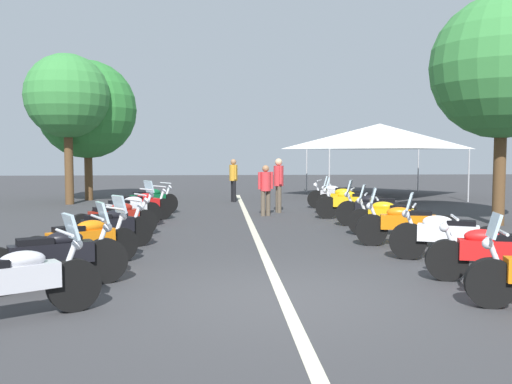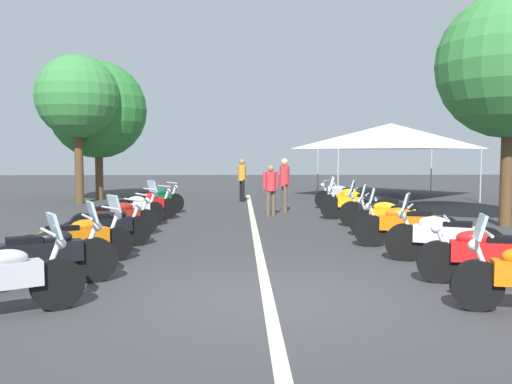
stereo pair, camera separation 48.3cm
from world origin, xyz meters
name	(u,v)px [view 2 (the right image)]	position (x,y,z in m)	size (l,w,h in m)	color
ground_plane	(268,298)	(0.00, 0.00, 0.00)	(80.00, 80.00, 0.00)	#38383A
lane_centre_stripe	(256,237)	(5.39, 0.00, 0.00)	(24.99, 0.16, 0.01)	beige
motorcycle_left_row_1	(43,255)	(0.68, 3.22, 0.48)	(1.14, 2.01, 1.23)	black
motorcycle_left_row_2	(77,240)	(2.17, 3.16, 0.46)	(1.45, 1.72, 1.20)	black
motorcycle_left_row_3	(107,227)	(3.86, 3.06, 0.45)	(1.33, 1.64, 0.99)	black
motorcycle_left_row_4	(116,218)	(5.49, 3.24, 0.45)	(1.24, 1.85, 0.98)	black
motorcycle_left_row_5	(131,210)	(7.05, 3.20, 0.47)	(1.37, 1.65, 1.21)	black
motorcycle_left_row_6	(145,205)	(8.42, 3.08, 0.45)	(1.47, 1.75, 0.99)	black
motorcycle_left_row_7	(155,200)	(10.10, 3.05, 0.46)	(1.38, 1.77, 1.00)	black
motorcycle_right_row_1	(486,255)	(0.64, -3.24, 0.45)	(0.85, 1.96, 1.00)	black
motorcycle_right_row_2	(442,237)	(2.25, -3.20, 0.48)	(1.00, 1.94, 1.23)	black
motorcycle_right_row_3	(406,225)	(3.88, -3.03, 0.47)	(0.82, 2.12, 1.22)	black
motorcycle_right_row_4	(391,217)	(5.32, -3.12, 0.46)	(0.92, 1.93, 1.20)	black
motorcycle_right_row_5	(379,209)	(6.90, -3.24, 0.48)	(0.97, 2.04, 1.23)	black
motorcycle_right_row_6	(357,203)	(8.63, -3.03, 0.48)	(0.79, 2.16, 1.22)	black
motorcycle_right_row_7	(354,200)	(10.00, -3.22, 0.46)	(0.85, 2.09, 1.20)	black
motorcycle_right_row_8	(343,196)	(11.55, -3.18, 0.45)	(1.01, 1.93, 0.99)	black
bystander_0	(285,181)	(10.50, -1.07, 1.04)	(0.52, 0.32, 1.76)	brown
bystander_1	(242,177)	(14.49, 0.29, 0.99)	(0.51, 0.32, 1.69)	black
bystander_2	(271,186)	(9.59, -0.57, 0.91)	(0.32, 0.49, 1.56)	brown
roadside_tree_0	(98,110)	(15.63, 6.16, 3.67)	(3.95, 3.95, 5.65)	brown
roadside_tree_1	(510,66)	(7.04, -6.64, 4.19)	(3.78, 3.78, 6.10)	brown
roadside_tree_2	(78,97)	(13.90, 6.47, 4.02)	(3.12, 3.12, 5.60)	brown
event_tent	(391,136)	(16.63, -6.18, 2.65)	(6.17, 6.17, 3.20)	white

